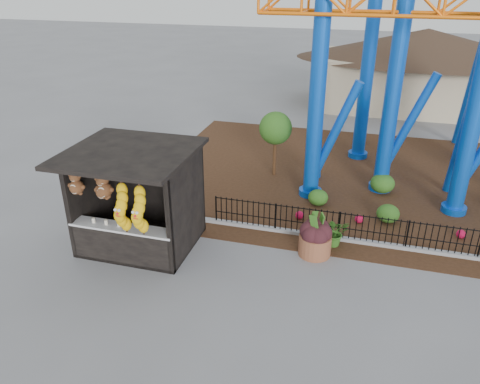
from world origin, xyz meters
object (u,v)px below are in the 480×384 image
(roller_coaster, at_px, (438,9))
(terracotta_planter, at_px, (315,245))
(prize_booth, at_px, (134,203))
(potted_plant, at_px, (335,232))

(roller_coaster, bearing_deg, terracotta_planter, -115.18)
(roller_coaster, height_order, terracotta_planter, roller_coaster)
(prize_booth, distance_m, potted_plant, 6.05)
(prize_booth, height_order, potted_plant, prize_booth)
(prize_booth, relative_size, potted_plant, 3.91)
(terracotta_planter, height_order, potted_plant, potted_plant)
(roller_coaster, xyz_separation_m, terracotta_planter, (-2.92, -6.22, -6.12))
(prize_booth, bearing_deg, roller_coaster, 42.05)
(prize_booth, relative_size, roller_coaster, 0.32)
(roller_coaster, distance_m, terracotta_planter, 9.21)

